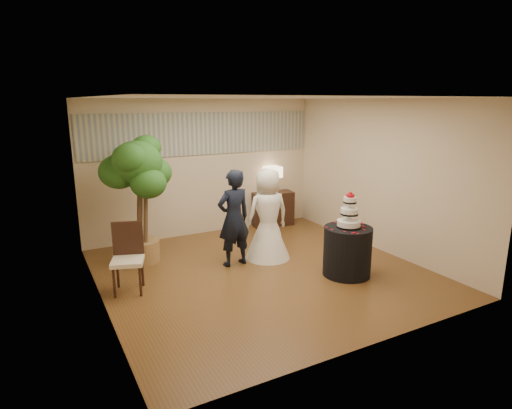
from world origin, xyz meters
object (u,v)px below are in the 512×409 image
cake_table (347,251)px  table_lamp (273,179)px  wedding_cake (350,210)px  side_chair (127,259)px  bride (268,214)px  ficus_tree (139,200)px  groom (234,218)px  console (272,209)px

cake_table → table_lamp: bearing=82.6°
wedding_cake → side_chair: 3.45m
bride → cake_table: (0.74, -1.29, -0.41)m
bride → side_chair: size_ratio=1.58×
table_lamp → bride: bearing=-122.9°
bride → cake_table: bearing=122.2°
cake_table → ficus_tree: bearing=141.9°
cake_table → bride: bearing=119.8°
bride → wedding_cake: bride is taller
bride → table_lamp: size_ratio=2.79×
wedding_cake → side_chair: wedding_cake is taller
table_lamp → wedding_cake: bearing=-97.4°
cake_table → ficus_tree: ficus_tree is taller
groom → side_chair: 1.88m
bride → console: bearing=-120.5°
groom → ficus_tree: ficus_tree is taller
bride → wedding_cake: size_ratio=2.80×
wedding_cake → side_chair: size_ratio=0.57×
wedding_cake → groom: bearing=138.2°
wedding_cake → table_lamp: bearing=82.6°
bride → ficus_tree: size_ratio=0.73×
wedding_cake → table_lamp: wedding_cake is taller
groom → side_chair: size_ratio=1.62×
groom → side_chair: bearing=1.7°
cake_table → ficus_tree: (-2.76, 2.17, 0.72)m
groom → wedding_cake: bearing=132.5°
cake_table → wedding_cake: bearing=0.0°
console → table_lamp: 0.67m
groom → console: bearing=-141.2°
bride → table_lamp: bearing=-120.5°
table_lamp → side_chair: 4.20m
bride → wedding_cake: bearing=122.2°
cake_table → side_chair: (-3.25, 1.02, 0.11)m
table_lamp → cake_table: bearing=-97.4°
table_lamp → ficus_tree: 3.28m
groom → table_lamp: bearing=-141.2°
cake_table → ficus_tree: size_ratio=0.36×
groom → wedding_cake: (1.41, -1.26, 0.26)m
groom → cake_table: size_ratio=2.08×
bride → side_chair: (-2.51, -0.26, -0.30)m
bride → table_lamp: (1.14, 1.76, 0.24)m
console → groom: bearing=-126.9°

